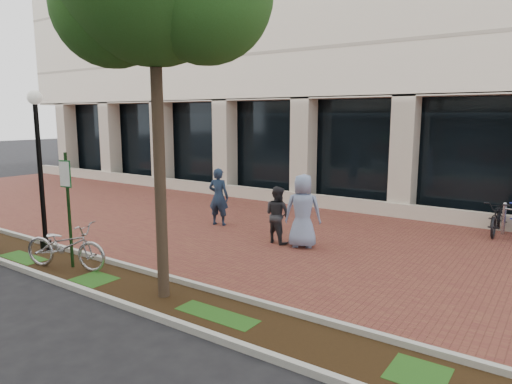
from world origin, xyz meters
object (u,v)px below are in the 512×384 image
Objects in this scene: pedestrian_left at (219,197)px; bollard at (504,218)px; locked_bicycle at (66,246)px; parking_sign at (67,196)px; lamppost at (40,162)px; pedestrian_right at (303,211)px; pedestrian_mid at (277,215)px.

pedestrian_left is 8.71m from bollard.
bollard is at bearing -58.85° from locked_bicycle.
parking_sign is 1.28× the size of locked_bicycle.
locked_bicycle is 5.37m from pedestrian_left.
lamppost reaches higher than bollard.
pedestrian_right is 2.04× the size of bollard.
lamppost is 13.17m from bollard.
pedestrian_right is at bearing 42.72° from parking_sign.
pedestrian_right is (0.79, 0.01, 0.20)m from pedestrian_mid.
locked_bicycle is at bearing 74.01° from pedestrian_left.
lamppost is 2.07× the size of pedestrian_right.
parking_sign is at bearing 69.25° from pedestrian_mid.
pedestrian_left is at bearing 79.52° from parking_sign.
pedestrian_left is at bearing -3.51° from pedestrian_mid.
parking_sign is 1.15m from locked_bicycle.
pedestrian_right reaches higher than pedestrian_mid.
pedestrian_right is at bearing -56.33° from locked_bicycle.
pedestrian_right reaches higher than pedestrian_left.
lamppost is at bearing 54.59° from pedestrian_left.
parking_sign reaches higher than locked_bicycle.
parking_sign is 0.65× the size of lamppost.
pedestrian_left is at bearing 68.75° from lamppost.
parking_sign is 5.85m from pedestrian_right.
locked_bicycle is 1.13× the size of pedestrian_left.
pedestrian_left is 0.93× the size of pedestrian_right.
pedestrian_mid is (2.84, 4.66, 0.25)m from locked_bicycle.
pedestrian_mid is (2.82, 4.54, -0.90)m from parking_sign.
pedestrian_mid is (2.67, -0.70, -0.13)m from pedestrian_left.
pedestrian_right is (3.63, 4.67, 0.44)m from locked_bicycle.
locked_bicycle is 5.93m from pedestrian_right.
bollard is (7.89, 9.19, -1.20)m from parking_sign.
pedestrian_left reaches higher than locked_bicycle.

